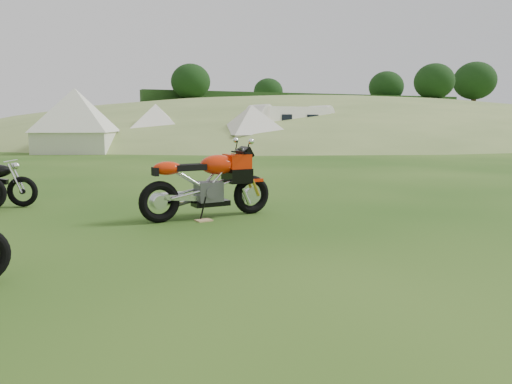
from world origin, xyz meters
name	(u,v)px	position (x,y,z in m)	size (l,w,h in m)	color
ground	(246,250)	(0.00, 0.00, 0.00)	(120.00, 120.00, 0.00)	#19420E
hillside	(317,136)	(24.00, 40.00, 0.00)	(80.00, 64.00, 8.00)	olive
hedgerow	(317,136)	(24.00, 40.00, 0.00)	(36.00, 1.20, 8.60)	black
sport_motorcycle	(207,178)	(0.19, 2.10, 0.63)	(2.09, 0.52, 1.25)	red
plywood_board	(204,220)	(0.05, 1.88, 0.01)	(0.24, 0.19, 0.02)	tan
tent_left	(76,123)	(-0.67, 20.42, 1.45)	(3.35, 3.35, 2.90)	silver
tent_mid	(156,126)	(3.60, 22.31, 1.26)	(2.91, 2.91, 2.52)	white
tent_right	(252,127)	(7.73, 18.52, 1.23)	(2.83, 2.83, 2.45)	silver
caravan	(290,127)	(10.78, 20.12, 1.18)	(5.04, 2.25, 2.36)	white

